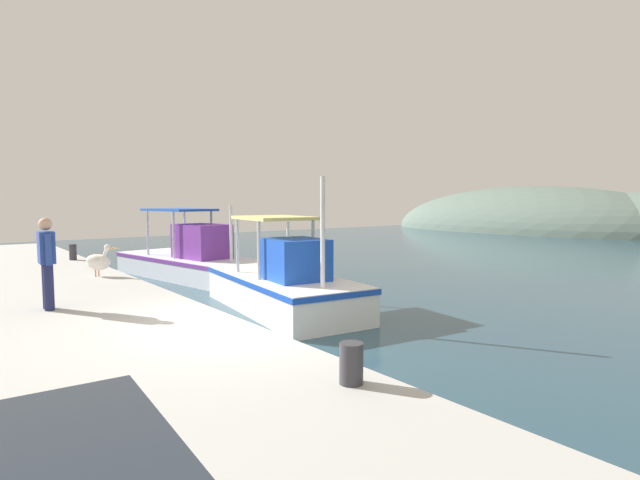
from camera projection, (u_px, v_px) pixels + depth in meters
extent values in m
ellipsoid|color=#596B60|center=(527.00, 231.00, 43.49)|extent=(27.78, 12.83, 7.91)
cube|color=white|center=(189.00, 267.00, 17.21)|extent=(6.76, 3.19, 0.75)
cube|color=#723399|center=(189.00, 258.00, 17.18)|extent=(6.81, 3.24, 0.12)
cube|color=#723399|center=(202.00, 241.00, 16.58)|extent=(2.01, 1.57, 1.15)
cylinder|color=silver|center=(148.00, 233.00, 17.55)|extent=(0.08, 0.08, 1.58)
cylinder|color=silver|center=(185.00, 231.00, 18.65)|extent=(0.08, 0.08, 1.58)
cylinder|color=silver|center=(174.00, 235.00, 16.36)|extent=(0.08, 0.08, 1.58)
cylinder|color=silver|center=(212.00, 233.00, 17.47)|extent=(0.08, 0.08, 1.58)
cube|color=#1E4CB2|center=(179.00, 210.00, 17.44)|extent=(2.85, 2.00, 0.08)
cylinder|color=silver|center=(231.00, 234.00, 15.46)|extent=(0.10, 0.10, 1.81)
cube|color=white|center=(283.00, 293.00, 12.07)|extent=(5.37, 2.74, 0.85)
cube|color=#1947B7|center=(283.00, 279.00, 12.04)|extent=(5.42, 2.78, 0.12)
cube|color=#1947B7|center=(295.00, 259.00, 11.45)|extent=(1.59, 1.42, 0.96)
cylinder|color=silver|center=(238.00, 246.00, 12.61)|extent=(0.08, 0.08, 1.37)
cylinder|color=silver|center=(288.00, 243.00, 13.34)|extent=(0.08, 0.08, 1.37)
cylinder|color=silver|center=(259.00, 250.00, 11.42)|extent=(0.08, 0.08, 1.37)
cylinder|color=silver|center=(313.00, 247.00, 12.15)|extent=(0.08, 0.08, 1.37)
cube|color=#D8CC72|center=(274.00, 218.00, 12.32)|extent=(2.27, 1.79, 0.08)
cylinder|color=silver|center=(323.00, 233.00, 10.28)|extent=(0.10, 0.10, 2.35)
torus|color=orange|center=(318.00, 257.00, 11.86)|extent=(0.55, 0.17, 0.54)
cylinder|color=tan|center=(96.00, 272.00, 12.22)|extent=(0.04, 0.04, 0.22)
cylinder|color=tan|center=(99.00, 272.00, 12.33)|extent=(0.04, 0.04, 0.22)
ellipsoid|color=white|center=(99.00, 262.00, 12.24)|extent=(0.70, 0.65, 0.40)
ellipsoid|color=silver|center=(97.00, 260.00, 12.25)|extent=(0.65, 0.63, 0.28)
cylinder|color=white|center=(105.00, 254.00, 12.18)|extent=(0.20, 0.19, 0.27)
sphere|color=white|center=(108.00, 247.00, 12.15)|extent=(0.23, 0.23, 0.16)
cone|color=#F2B272|center=(115.00, 248.00, 12.11)|extent=(0.28, 0.24, 0.07)
cylinder|color=#1E234C|center=(49.00, 287.00, 8.46)|extent=(0.16, 0.16, 0.81)
cylinder|color=#1E234C|center=(47.00, 286.00, 8.62)|extent=(0.16, 0.16, 0.81)
cube|color=navy|center=(46.00, 247.00, 8.48)|extent=(0.40, 0.25, 0.55)
cylinder|color=navy|center=(48.00, 250.00, 8.28)|extent=(0.10, 0.10, 0.53)
cylinder|color=navy|center=(44.00, 248.00, 8.68)|extent=(0.10, 0.10, 0.53)
sphere|color=tan|center=(45.00, 224.00, 8.45)|extent=(0.22, 0.22, 0.22)
cylinder|color=#333338|center=(73.00, 252.00, 15.66)|extent=(0.22, 0.22, 0.51)
cylinder|color=#333338|center=(351.00, 363.00, 5.09)|extent=(0.25, 0.25, 0.43)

